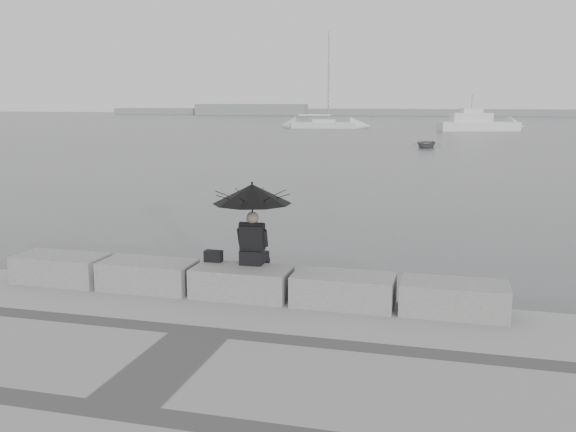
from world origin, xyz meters
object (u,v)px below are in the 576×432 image
(sailboat_left, at_px, (324,124))
(dinghy, at_px, (426,144))
(motor_cruiser, at_px, (479,124))
(seated_person, at_px, (252,203))

(sailboat_left, height_order, dinghy, sailboat_left)
(sailboat_left, xyz_separation_m, dinghy, (15.25, -33.09, -0.23))
(sailboat_left, xyz_separation_m, motor_cruiser, (20.02, -2.53, 0.38))
(motor_cruiser, bearing_deg, dinghy, -116.63)
(seated_person, bearing_deg, sailboat_left, 97.74)
(sailboat_left, relative_size, dinghy, 3.86)
(seated_person, bearing_deg, motor_cruiser, 82.63)
(sailboat_left, distance_m, dinghy, 36.43)
(sailboat_left, height_order, motor_cruiser, sailboat_left)
(seated_person, relative_size, sailboat_left, 0.11)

